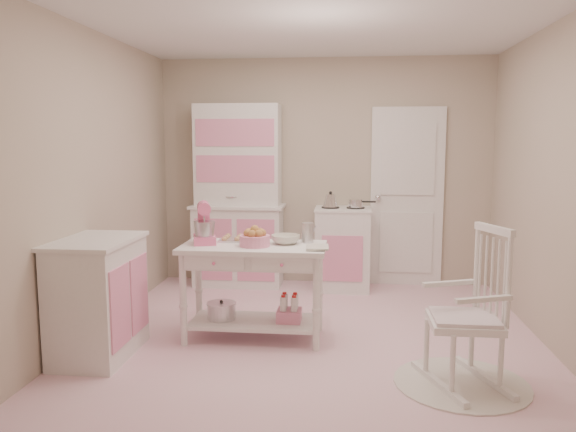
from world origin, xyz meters
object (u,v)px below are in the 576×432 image
object	(u,v)px
rocking_chair	(465,307)
bread_basket	(255,241)
base_cabinet	(98,298)
hutch	(238,195)
stove	(342,248)
work_table	(254,292)
stand_mixer	(204,224)

from	to	relation	value
rocking_chair	bread_basket	world-z (taller)	rocking_chair
base_cabinet	bread_basket	bearing A→B (deg)	21.98
hutch	base_cabinet	bearing A→B (deg)	-106.11
bread_basket	hutch	bearing A→B (deg)	105.28
stove	work_table	world-z (taller)	stove
work_table	bread_basket	world-z (taller)	bread_basket
work_table	hutch	bearing A→B (deg)	105.09
bread_basket	stand_mixer	bearing A→B (deg)	170.96
stove	bread_basket	bearing A→B (deg)	-111.91
stand_mixer	bread_basket	distance (m)	0.46
rocking_chair	work_table	world-z (taller)	rocking_chair
hutch	stove	xyz separation A→B (m)	(1.20, -0.05, -0.58)
stove	rocking_chair	size ratio (longest dim) A/B	0.84
hutch	rocking_chair	world-z (taller)	hutch
work_table	bread_basket	size ratio (longest dim) A/B	4.80
base_cabinet	rocking_chair	bearing A→B (deg)	-5.31
work_table	stand_mixer	distance (m)	0.71
base_cabinet	work_table	distance (m)	1.24
stove	stand_mixer	distance (m)	2.10
stove	stand_mixer	xyz separation A→B (m)	(-1.15, -1.69, 0.51)
base_cabinet	stove	bearing A→B (deg)	50.11
base_cabinet	stand_mixer	world-z (taller)	stand_mixer
work_table	bread_basket	xyz separation A→B (m)	(0.02, -0.05, 0.45)
hutch	stand_mixer	distance (m)	1.74
rocking_chair	work_table	size ratio (longest dim) A/B	0.92
base_cabinet	stand_mixer	size ratio (longest dim) A/B	2.71
stove	rocking_chair	distance (m)	2.61
rocking_chair	stand_mixer	distance (m)	2.18
rocking_chair	work_table	distance (m)	1.75
work_table	stand_mixer	size ratio (longest dim) A/B	3.53
stand_mixer	base_cabinet	bearing A→B (deg)	-159.95
hutch	stand_mixer	bearing A→B (deg)	-88.24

